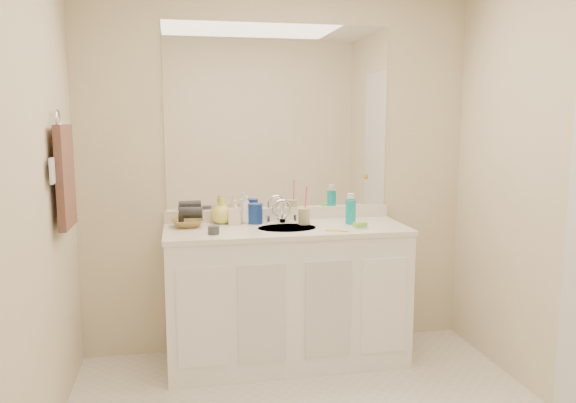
# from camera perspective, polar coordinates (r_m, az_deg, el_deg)

# --- Properties ---
(wall_back) EXTENTS (2.60, 0.02, 2.40)m
(wall_back) POSITION_cam_1_polar(r_m,az_deg,el_deg) (3.75, -0.95, 3.00)
(wall_back) COLOR beige
(wall_back) RESTS_ON floor
(wall_front) EXTENTS (2.60, 0.02, 2.40)m
(wall_front) POSITION_cam_1_polar(r_m,az_deg,el_deg) (1.31, 19.61, -8.13)
(wall_front) COLOR beige
(wall_front) RESTS_ON floor
(wall_left) EXTENTS (0.02, 2.60, 2.40)m
(wall_left) POSITION_cam_1_polar(r_m,az_deg,el_deg) (2.49, -25.99, -0.73)
(wall_left) COLOR beige
(wall_left) RESTS_ON floor
(vanity_cabinet) EXTENTS (1.50, 0.55, 0.85)m
(vanity_cabinet) POSITION_cam_1_polar(r_m,az_deg,el_deg) (3.64, -0.15, -9.65)
(vanity_cabinet) COLOR white
(vanity_cabinet) RESTS_ON floor
(countertop) EXTENTS (1.52, 0.57, 0.03)m
(countertop) POSITION_cam_1_polar(r_m,az_deg,el_deg) (3.53, -0.16, -2.85)
(countertop) COLOR white
(countertop) RESTS_ON vanity_cabinet
(backsplash) EXTENTS (1.52, 0.03, 0.08)m
(backsplash) POSITION_cam_1_polar(r_m,az_deg,el_deg) (3.77, -0.90, -1.26)
(backsplash) COLOR silver
(backsplash) RESTS_ON countertop
(sink_basin) EXTENTS (0.37, 0.37, 0.02)m
(sink_basin) POSITION_cam_1_polar(r_m,az_deg,el_deg) (3.51, -0.09, -2.87)
(sink_basin) COLOR beige
(sink_basin) RESTS_ON countertop
(faucet) EXTENTS (0.02, 0.02, 0.11)m
(faucet) POSITION_cam_1_polar(r_m,az_deg,el_deg) (3.67, -0.63, -1.29)
(faucet) COLOR silver
(faucet) RESTS_ON countertop
(mirror) EXTENTS (1.48, 0.01, 1.20)m
(mirror) POSITION_cam_1_polar(r_m,az_deg,el_deg) (3.72, -0.95, 8.51)
(mirror) COLOR white
(mirror) RESTS_ON wall_back
(blue_mug) EXTENTS (0.12, 0.12, 0.13)m
(blue_mug) POSITION_cam_1_polar(r_m,az_deg,el_deg) (3.64, -3.35, -1.23)
(blue_mug) COLOR navy
(blue_mug) RESTS_ON countertop
(tan_cup) EXTENTS (0.10, 0.10, 0.10)m
(tan_cup) POSITION_cam_1_polar(r_m,az_deg,el_deg) (3.61, 1.65, -1.51)
(tan_cup) COLOR #BCB484
(tan_cup) RESTS_ON countertop
(toothbrush) EXTENTS (0.02, 0.04, 0.19)m
(toothbrush) POSITION_cam_1_polar(r_m,az_deg,el_deg) (3.60, 1.81, 0.03)
(toothbrush) COLOR #FA4176
(toothbrush) RESTS_ON tan_cup
(mouthwash_bottle) EXTENTS (0.09, 0.09, 0.16)m
(mouthwash_bottle) POSITION_cam_1_polar(r_m,az_deg,el_deg) (3.64, 6.38, -1.04)
(mouthwash_bottle) COLOR #0DA2A2
(mouthwash_bottle) RESTS_ON countertop
(soap_dish) EXTENTS (0.09, 0.08, 0.01)m
(soap_dish) POSITION_cam_1_polar(r_m,az_deg,el_deg) (3.51, 7.32, -2.66)
(soap_dish) COLOR white
(soap_dish) RESTS_ON countertop
(green_soap) EXTENTS (0.09, 0.08, 0.03)m
(green_soap) POSITION_cam_1_polar(r_m,az_deg,el_deg) (3.50, 7.33, -2.35)
(green_soap) COLOR #76C931
(green_soap) RESTS_ON soap_dish
(orange_comb) EXTENTS (0.13, 0.08, 0.01)m
(orange_comb) POSITION_cam_1_polar(r_m,az_deg,el_deg) (3.41, 4.96, -2.98)
(orange_comb) COLOR yellow
(orange_comb) RESTS_ON countertop
(dark_jar) EXTENTS (0.09, 0.09, 0.05)m
(dark_jar) POSITION_cam_1_polar(r_m,az_deg,el_deg) (3.34, -7.57, -2.90)
(dark_jar) COLOR #35343B
(dark_jar) RESTS_ON countertop
(soap_bottle_white) EXTENTS (0.09, 0.09, 0.18)m
(soap_bottle_white) POSITION_cam_1_polar(r_m,az_deg,el_deg) (3.65, -4.22, -0.82)
(soap_bottle_white) COLOR white
(soap_bottle_white) RESTS_ON countertop
(soap_bottle_cream) EXTENTS (0.09, 0.09, 0.16)m
(soap_bottle_cream) POSITION_cam_1_polar(r_m,az_deg,el_deg) (3.62, -5.39, -1.09)
(soap_bottle_cream) COLOR #F6E6C9
(soap_bottle_cream) RESTS_ON countertop
(soap_bottle_yellow) EXTENTS (0.14, 0.14, 0.17)m
(soap_bottle_yellow) POSITION_cam_1_polar(r_m,az_deg,el_deg) (3.66, -6.75, -0.94)
(soap_bottle_yellow) COLOR #DED956
(soap_bottle_yellow) RESTS_ON countertop
(wicker_basket) EXTENTS (0.21, 0.21, 0.05)m
(wicker_basket) POSITION_cam_1_polar(r_m,az_deg,el_deg) (3.58, -10.15, -2.16)
(wicker_basket) COLOR olive
(wicker_basket) RESTS_ON countertop
(hair_dryer) EXTENTS (0.15, 0.09, 0.07)m
(hair_dryer) POSITION_cam_1_polar(r_m,az_deg,el_deg) (3.57, -9.85, -1.13)
(hair_dryer) COLOR black
(hair_dryer) RESTS_ON wicker_basket
(towel_ring) EXTENTS (0.01, 0.11, 0.11)m
(towel_ring) POSITION_cam_1_polar(r_m,az_deg,el_deg) (3.21, -22.34, 7.68)
(towel_ring) COLOR silver
(towel_ring) RESTS_ON wall_left
(hand_towel) EXTENTS (0.04, 0.32, 0.55)m
(hand_towel) POSITION_cam_1_polar(r_m,az_deg,el_deg) (3.22, -21.68, 2.36)
(hand_towel) COLOR #402922
(hand_towel) RESTS_ON towel_ring
(switch_plate) EXTENTS (0.01, 0.08, 0.13)m
(switch_plate) POSITION_cam_1_polar(r_m,az_deg,el_deg) (3.02, -22.83, 2.89)
(switch_plate) COLOR silver
(switch_plate) RESTS_ON wall_left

